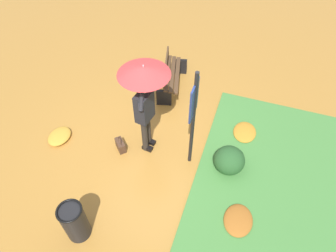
% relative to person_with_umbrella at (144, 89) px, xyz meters
% --- Properties ---
extents(ground_plane, '(18.00, 18.00, 0.00)m').
position_rel_person_with_umbrella_xyz_m(ground_plane, '(-0.13, -0.13, -1.55)').
color(ground_plane, '#B27A33').
extents(grass_verge, '(4.80, 4.00, 0.05)m').
position_rel_person_with_umbrella_xyz_m(grass_verge, '(-0.33, -3.20, -1.53)').
color(grass_verge, '#47843D').
rests_on(grass_verge, ground_plane).
extents(person_with_umbrella, '(0.96, 0.96, 2.04)m').
position_rel_person_with_umbrella_xyz_m(person_with_umbrella, '(0.00, 0.00, 0.00)').
color(person_with_umbrella, '#2D2823').
rests_on(person_with_umbrella, ground_plane).
extents(info_sign_post, '(0.44, 0.07, 2.30)m').
position_rel_person_with_umbrella_xyz_m(info_sign_post, '(-0.15, -0.97, -0.11)').
color(info_sign_post, black).
rests_on(info_sign_post, ground_plane).
extents(handbag, '(0.31, 0.31, 0.37)m').
position_rel_person_with_umbrella_xyz_m(handbag, '(-0.35, 0.49, -1.42)').
color(handbag, '#4C3323').
rests_on(handbag, ground_plane).
extents(park_bench, '(1.43, 0.71, 0.75)m').
position_rel_person_with_umbrella_xyz_m(park_bench, '(1.88, 0.11, -1.15)').
color(park_bench, black).
rests_on(park_bench, ground_plane).
extents(trash_bin, '(0.42, 0.42, 0.83)m').
position_rel_person_with_umbrella_xyz_m(trash_bin, '(-2.25, 0.40, -1.13)').
color(trash_bin, black).
rests_on(trash_bin, ground_plane).
extents(shrub_cluster, '(0.67, 0.61, 0.55)m').
position_rel_person_with_umbrella_xyz_m(shrub_cluster, '(-0.06, -1.78, -1.29)').
color(shrub_cluster, '#285628').
rests_on(shrub_cluster, ground_plane).
extents(leaf_pile_near_person, '(0.64, 0.51, 0.14)m').
position_rel_person_with_umbrella_xyz_m(leaf_pile_near_person, '(-1.17, -2.17, -1.48)').
color(leaf_pile_near_person, '#A86023').
rests_on(leaf_pile_near_person, ground_plane).
extents(leaf_pile_by_bench, '(0.62, 0.50, 0.14)m').
position_rel_person_with_umbrella_xyz_m(leaf_pile_by_bench, '(0.92, -1.94, -1.48)').
color(leaf_pile_by_bench, '#C68428').
rests_on(leaf_pile_by_bench, ground_plane).
extents(leaf_pile_far_path, '(0.57, 0.46, 0.13)m').
position_rel_person_with_umbrella_xyz_m(leaf_pile_far_path, '(-0.51, 1.89, -1.49)').
color(leaf_pile_far_path, gold).
rests_on(leaf_pile_far_path, ground_plane).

